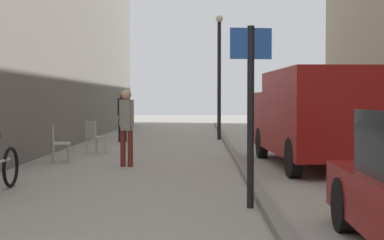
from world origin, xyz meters
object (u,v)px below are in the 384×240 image
street_sign_post (251,100)px  lamp_post (219,69)px  pedestrian_main_foreground (127,122)px  delivery_van (315,115)px  cafe_chair_near_window (57,140)px  bicycle_leaning (0,170)px  cafe_chair_by_doorway (94,135)px  pedestrian_mid_block (122,113)px

street_sign_post → lamp_post: lamp_post is taller
pedestrian_main_foreground → street_sign_post: 5.53m
delivery_van → cafe_chair_near_window: 6.24m
bicycle_leaning → street_sign_post: bearing=-16.7°
lamp_post → cafe_chair_by_doorway: (-3.77, -5.64, -2.18)m
street_sign_post → cafe_chair_by_doorway: street_sign_post is taller
pedestrian_main_foreground → cafe_chair_near_window: size_ratio=1.89×
lamp_post → cafe_chair_near_window: size_ratio=5.06×
street_sign_post → bicycle_leaning: bearing=-25.6°
delivery_van → cafe_chair_near_window: delivery_van is taller
pedestrian_main_foreground → cafe_chair_by_doorway: pedestrian_main_foreground is taller
cafe_chair_near_window → delivery_van: bearing=64.4°
pedestrian_mid_block → street_sign_post: (3.56, -12.54, 0.50)m
street_sign_post → bicycle_leaning: size_ratio=1.47×
pedestrian_mid_block → lamp_post: size_ratio=0.38×
cafe_chair_near_window → lamp_post: bearing=132.8°
delivery_van → cafe_chair_by_doorway: 6.47m
pedestrian_mid_block → delivery_van: delivery_van is taller
delivery_van → bicycle_leaning: (-6.01, -3.75, -0.81)m
cafe_chair_by_doorway → pedestrian_main_foreground: bearing=-28.2°
pedestrian_mid_block → street_sign_post: 13.05m
pedestrian_mid_block → cafe_chair_by_doorway: bearing=-109.9°
bicycle_leaning → cafe_chair_near_window: size_ratio=1.88×
pedestrian_main_foreground → delivery_van: size_ratio=0.32×
lamp_post → bicycle_leaning: bearing=-108.2°
delivery_van → bicycle_leaning: delivery_van is taller
pedestrian_mid_block → bicycle_leaning: 11.29m
street_sign_post → lamp_post: bearing=-98.0°
pedestrian_mid_block → cafe_chair_near_window: pedestrian_mid_block is taller
cafe_chair_near_window → cafe_chair_by_doorway: bearing=149.5°
pedestrian_main_foreground → cafe_chair_near_window: pedestrian_main_foreground is taller
delivery_van → lamp_post: size_ratio=1.16×
bicycle_leaning → cafe_chair_by_doorway: size_ratio=1.88×
pedestrian_main_foreground → street_sign_post: (2.42, -4.95, 0.52)m
bicycle_leaning → cafe_chair_by_doorway: (0.30, 6.74, 0.17)m
pedestrian_mid_block → bicycle_leaning: bearing=-109.9°
pedestrian_main_foreground → bicycle_leaning: size_ratio=1.00×
pedestrian_main_foreground → bicycle_leaning: bearing=-102.1°
pedestrian_main_foreground → cafe_chair_by_doorway: bearing=125.8°
street_sign_post → lamp_post: 13.72m
pedestrian_mid_block → lamp_post: (3.56, 1.12, 1.67)m
pedestrian_main_foreground → delivery_van: delivery_van is taller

